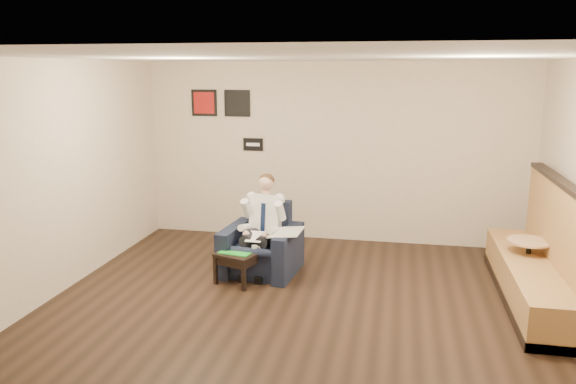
% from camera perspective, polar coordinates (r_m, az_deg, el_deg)
% --- Properties ---
extents(ground, '(6.00, 6.00, 0.00)m').
position_cam_1_polar(ground, '(6.34, 1.21, -12.62)').
color(ground, black).
rests_on(ground, ground).
extents(wall_back, '(6.00, 0.02, 2.80)m').
position_cam_1_polar(wall_back, '(8.81, 4.69, 3.99)').
color(wall_back, beige).
rests_on(wall_back, ground).
extents(wall_front, '(6.00, 0.02, 2.80)m').
position_cam_1_polar(wall_front, '(3.11, -8.65, -12.01)').
color(wall_front, beige).
rests_on(wall_front, ground).
extents(wall_left, '(0.02, 6.00, 2.80)m').
position_cam_1_polar(wall_left, '(7.04, -23.53, 0.89)').
color(wall_left, beige).
rests_on(wall_left, ground).
extents(ceiling, '(6.00, 6.00, 0.02)m').
position_cam_1_polar(ceiling, '(5.75, 1.34, 13.59)').
color(ceiling, white).
rests_on(ceiling, wall_back).
extents(seating_sign, '(0.32, 0.02, 0.20)m').
position_cam_1_polar(seating_sign, '(9.02, -3.57, 4.85)').
color(seating_sign, black).
rests_on(seating_sign, wall_back).
extents(art_print_left, '(0.42, 0.03, 0.42)m').
position_cam_1_polar(art_print_left, '(9.20, -8.51, 8.95)').
color(art_print_left, '#A51714').
rests_on(art_print_left, wall_back).
extents(art_print_right, '(0.42, 0.03, 0.42)m').
position_cam_1_polar(art_print_right, '(9.02, -5.18, 8.97)').
color(art_print_right, black).
rests_on(art_print_right, wall_back).
extents(armchair, '(1.03, 1.03, 0.91)m').
position_cam_1_polar(armchair, '(7.51, -2.75, -4.84)').
color(armchair, black).
rests_on(armchair, ground).
extents(seated_man, '(0.68, 0.95, 1.25)m').
position_cam_1_polar(seated_man, '(7.36, -3.07, -3.85)').
color(seated_man, silver).
rests_on(seated_man, armchair).
extents(lap_papers, '(0.22, 0.30, 0.01)m').
position_cam_1_polar(lap_papers, '(7.29, -3.33, -4.55)').
color(lap_papers, white).
rests_on(lap_papers, seated_man).
extents(newspaper, '(0.42, 0.51, 0.01)m').
position_cam_1_polar(newspaper, '(7.26, -0.18, -4.09)').
color(newspaper, silver).
rests_on(newspaper, armchair).
extents(side_table, '(0.63, 0.63, 0.40)m').
position_cam_1_polar(side_table, '(7.27, -4.93, -7.59)').
color(side_table, black).
rests_on(side_table, ground).
extents(green_folder, '(0.45, 0.36, 0.01)m').
position_cam_1_polar(green_folder, '(7.20, -5.22, -6.05)').
color(green_folder, green).
rests_on(green_folder, side_table).
extents(coffee_mug, '(0.09, 0.09, 0.09)m').
position_cam_1_polar(coffee_mug, '(7.18, -3.41, -5.75)').
color(coffee_mug, white).
rests_on(coffee_mug, side_table).
extents(smartphone, '(0.14, 0.12, 0.01)m').
position_cam_1_polar(smartphone, '(7.28, -4.01, -5.82)').
color(smartphone, black).
rests_on(smartphone, side_table).
extents(banquette, '(0.66, 2.76, 1.41)m').
position_cam_1_polar(banquette, '(7.14, 23.78, -4.74)').
color(banquette, '#A2743E').
rests_on(banquette, ground).
extents(cafe_table, '(0.57, 0.57, 0.64)m').
position_cam_1_polar(cafe_table, '(7.54, 23.12, -6.87)').
color(cafe_table, tan).
rests_on(cafe_table, ground).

